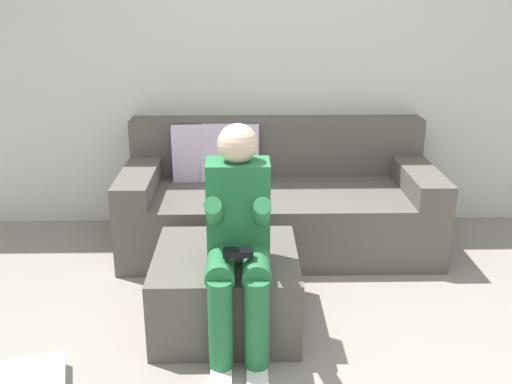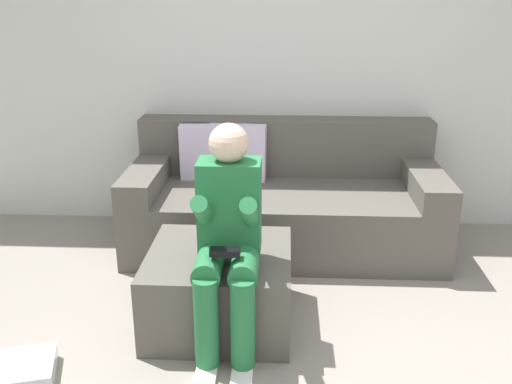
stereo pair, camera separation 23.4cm
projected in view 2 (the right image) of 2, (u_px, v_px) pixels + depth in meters
wall_back at (293, 37)px, 4.13m from camera, size 6.31×0.10×2.78m
couch_sectional at (282, 201)px, 4.06m from camera, size 2.11×0.95×0.83m
ottoman at (220, 287)px, 3.10m from camera, size 0.75×0.74×0.41m
person_seated at (228, 235)px, 2.78m from camera, size 0.31×0.60×1.12m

